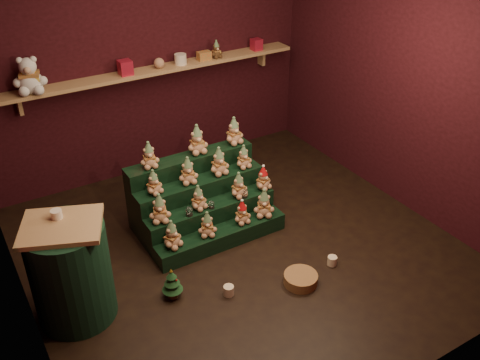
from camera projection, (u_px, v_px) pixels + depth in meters
ground at (240, 248)px, 5.38m from camera, size 4.00×4.00×0.00m
back_wall at (148, 57)px, 6.16m from camera, size 4.00×0.10×2.80m
front_wall at (419, 246)px, 3.16m from camera, size 4.00×0.10×2.80m
right_wall at (408, 78)px, 5.57m from camera, size 0.10×4.00×2.80m
back_shelf at (155, 71)px, 6.09m from camera, size 3.60×0.26×0.24m
riser_tier_front at (222, 237)px, 5.39m from camera, size 1.40×0.22×0.18m
riser_tier_midfront at (211, 219)px, 5.50m from camera, size 1.40×0.22×0.36m
riser_tier_midback at (201, 202)px, 5.62m from camera, size 1.40×0.22×0.54m
riser_tier_back at (191, 185)px, 5.73m from camera, size 1.40×0.22×0.72m
teddy_0 at (172, 234)px, 5.04m from camera, size 0.27×0.26×0.29m
teddy_1 at (207, 224)px, 5.20m from camera, size 0.24×0.22×0.26m
teddy_2 at (242, 212)px, 5.39m from camera, size 0.18×0.16×0.25m
teddy_3 at (264, 203)px, 5.49m from camera, size 0.28×0.27×0.30m
teddy_4 at (160, 208)px, 5.09m from camera, size 0.26×0.25×0.30m
teddy_5 at (198, 198)px, 5.28m from camera, size 0.23×0.23×0.26m
teddy_6 at (239, 185)px, 5.48m from camera, size 0.22×0.20×0.27m
teddy_7 at (263, 178)px, 5.60m from camera, size 0.24×0.22×0.26m
teddy_8 at (153, 182)px, 5.19m from camera, size 0.24×0.23×0.26m
teddy_9 at (188, 171)px, 5.36m from camera, size 0.23×0.21×0.28m
teddy_10 at (219, 161)px, 5.51m from camera, size 0.22×0.19×0.30m
teddy_11 at (244, 157)px, 5.64m from camera, size 0.19×0.17×0.25m
teddy_12 at (149, 155)px, 5.27m from camera, size 0.21×0.20×0.27m
teddy_13 at (197, 139)px, 5.52m from camera, size 0.23×0.21×0.31m
teddy_14 at (234, 131)px, 5.71m from camera, size 0.23×0.22×0.30m
snow_globe_a at (189, 211)px, 5.22m from camera, size 0.07×0.07×0.09m
snow_globe_b at (211, 205)px, 5.34m from camera, size 0.06×0.06×0.08m
snow_globe_c at (245, 193)px, 5.51m from camera, size 0.07×0.07×0.09m
side_table at (71, 272)px, 4.37m from camera, size 0.76×0.71×0.94m
table_ornament at (56, 214)px, 4.18m from camera, size 0.09×0.09×0.07m
mini_christmas_tree at (172, 283)px, 4.71m from camera, size 0.19×0.19×0.32m
mug_left at (229, 290)px, 4.78m from camera, size 0.09×0.09×0.09m
mug_right at (332, 261)px, 5.14m from camera, size 0.09×0.09×0.09m
wicker_basket at (301, 279)px, 4.91m from camera, size 0.32×0.32×0.10m
white_bear at (28, 70)px, 5.33m from camera, size 0.40×0.38×0.47m
brown_bear at (216, 49)px, 6.35m from camera, size 0.15×0.14×0.21m
gift_tin_red_a at (125, 68)px, 5.86m from camera, size 0.14×0.14×0.16m
gift_tin_cream at (181, 59)px, 6.17m from camera, size 0.14×0.14×0.12m
gift_tin_red_b at (256, 44)px, 6.63m from camera, size 0.12×0.12×0.14m
shelf_plush_ball at (159, 63)px, 6.05m from camera, size 0.12×0.12×0.12m
scarf_gift_box at (204, 56)px, 6.31m from camera, size 0.16×0.10×0.10m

